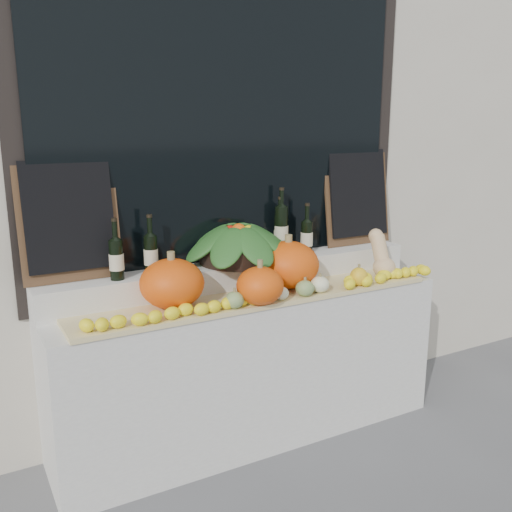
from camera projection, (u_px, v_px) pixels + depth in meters
storefront_facade at (194, 53)px, 3.53m from camera, size 7.00×0.94×4.50m
display_sill at (250, 366)px, 3.34m from camera, size 2.30×0.55×0.88m
rear_tier at (238, 275)px, 3.35m from camera, size 2.30×0.25×0.16m
straw_bedding at (260, 298)px, 3.13m from camera, size 2.10×0.32×0.02m
pumpkin_left at (172, 283)px, 2.91m from camera, size 0.37×0.37×0.26m
pumpkin_right at (288, 265)px, 3.26m from camera, size 0.46×0.46×0.27m
pumpkin_center at (260, 286)px, 2.97m from camera, size 0.26×0.26×0.20m
butternut_squash at (381, 257)px, 3.50m from camera, size 0.14×0.20×0.29m
decorative_gourds at (294, 288)px, 3.09m from camera, size 0.92×0.13×0.15m
lemon_heap at (271, 296)px, 3.03m from camera, size 2.20×0.16×0.06m
produce_bowl at (239, 243)px, 3.29m from camera, size 0.70×0.70×0.24m
wine_bottle_far_left at (116, 259)px, 2.93m from camera, size 0.08×0.08×0.32m
wine_bottle_near_left at (151, 254)px, 3.04m from camera, size 0.08×0.08×0.32m
wine_bottle_tall at (281, 230)px, 3.46m from camera, size 0.08×0.08×0.41m
wine_bottle_near_right at (280, 234)px, 3.47m from camera, size 0.08×0.08×0.36m
wine_bottle_far_right at (307, 237)px, 3.52m from camera, size 0.08×0.08×0.31m
chalkboard_left at (69, 218)px, 2.88m from camera, size 0.50×0.12×0.62m
chalkboard_right at (357, 195)px, 3.74m from camera, size 0.50×0.12×0.62m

